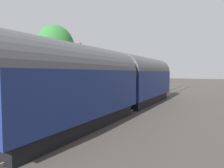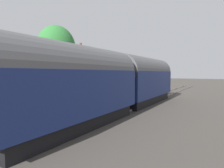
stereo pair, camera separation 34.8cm
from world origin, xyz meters
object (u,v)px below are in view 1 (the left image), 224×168
(station_building, at_px, (68,79))
(bench_mid_platform, at_px, (115,86))
(bench_platform_end, at_px, (135,83))
(bench_by_lamp, at_px, (123,85))
(tree_mid_background, at_px, (55,55))
(planter_bench_left, at_px, (131,88))
(planter_bench_right, at_px, (135,86))
(planter_corner_building, at_px, (113,88))
(planter_under_sign, at_px, (123,86))
(bench_near_building, at_px, (131,84))
(tree_far_left, at_px, (55,49))
(train, at_px, (121,81))

(station_building, xyz_separation_m, bench_mid_platform, (6.20, -1.60, -0.98))
(bench_platform_end, distance_m, bench_by_lamp, 3.96)
(bench_mid_platform, bearing_deg, tree_mid_background, 76.54)
(tree_mid_background, bearing_deg, bench_mid_platform, -103.46)
(bench_mid_platform, bearing_deg, planter_bench_left, -84.86)
(station_building, distance_m, bench_by_lamp, 8.68)
(planter_bench_right, relative_size, planter_corner_building, 0.89)
(bench_by_lamp, relative_size, planter_under_sign, 1.53)
(bench_near_building, relative_size, tree_mid_background, 0.18)
(bench_platform_end, bearing_deg, bench_near_building, -173.91)
(planter_under_sign, bearing_deg, bench_near_building, 11.55)
(planter_bench_left, relative_size, tree_mid_background, 0.11)
(bench_platform_end, bearing_deg, tree_far_left, 148.32)
(tree_mid_background, bearing_deg, train, -120.48)
(bench_platform_end, height_order, tree_mid_background, tree_mid_background)
(station_building, relative_size, planter_bench_right, 9.33)
(train, xyz_separation_m, planter_under_sign, (7.77, 3.62, -0.93))
(tree_far_left, bearing_deg, planter_corner_building, -73.10)
(station_building, relative_size, planter_bench_left, 6.77)
(station_building, distance_m, planter_corner_building, 5.35)
(bench_by_lamp, distance_m, planter_under_sign, 1.91)
(planter_under_sign, relative_size, tree_mid_background, 0.11)
(train, distance_m, tree_mid_background, 20.56)
(tree_far_left, bearing_deg, train, -109.48)
(planter_bench_right, bearing_deg, station_building, 161.69)
(planter_corner_building, relative_size, tree_far_left, 0.09)
(bench_platform_end, height_order, bench_by_lamp, same)
(bench_mid_platform, bearing_deg, planter_bench_right, -26.13)
(planter_bench_right, bearing_deg, planter_under_sign, 166.59)
(station_building, xyz_separation_m, planter_bench_left, (6.38, -3.60, -1.19))
(station_building, xyz_separation_m, planter_corner_building, (4.78, -2.13, -1.08))
(bench_near_building, bearing_deg, tree_mid_background, 95.74)
(train, relative_size, planter_under_sign, 20.95)
(bench_by_lamp, distance_m, planter_bench_left, 2.95)
(train, xyz_separation_m, tree_mid_background, (10.27, 17.44, 3.60))
(station_building, height_order, tree_mid_background, tree_mid_background)
(planter_bench_right, distance_m, planter_bench_left, 2.69)
(tree_mid_background, xyz_separation_m, tree_far_left, (-6.53, -6.88, -0.23))
(bench_platform_end, xyz_separation_m, tree_mid_background, (-3.14, 12.85, 4.54))
(bench_mid_platform, height_order, bench_near_building, same)
(bench_near_building, distance_m, planter_corner_building, 5.85)
(train, relative_size, planter_bench_left, 21.70)
(bench_by_lamp, bearing_deg, planter_bench_left, -135.84)
(planter_corner_building, bearing_deg, planter_bench_right, -11.34)
(train, height_order, station_building, station_building)
(tree_mid_background, height_order, tree_far_left, tree_far_left)
(bench_platform_end, bearing_deg, planter_corner_building, -175.14)
(bench_platform_end, distance_m, planter_corner_building, 7.69)
(station_building, height_order, bench_platform_end, station_building)
(bench_near_building, xyz_separation_m, planter_bench_left, (-4.24, -1.93, -0.21))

